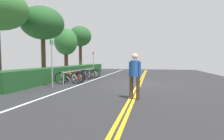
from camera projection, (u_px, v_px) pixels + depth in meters
ground_plane at (139, 84)px, 10.03m from camera, size 31.34×13.69×0.05m
centre_line_yellow_inner at (141, 84)px, 10.01m from camera, size 28.21×0.10×0.00m
centre_line_yellow_outer at (138, 84)px, 10.05m from camera, size 28.21×0.10×0.00m
bike_lane_stripe_white at (87, 82)px, 10.79m from camera, size 28.21×0.12×0.00m
bike_rack at (81, 72)px, 12.09m from camera, size 5.13×0.05×0.74m
bicycle_0 at (69, 78)px, 10.06m from camera, size 0.56×1.67×0.76m
bicycle_1 at (73, 77)px, 10.76m from camera, size 0.46×1.71×0.70m
bicycle_2 at (75, 76)px, 11.50m from camera, size 0.66×1.70×0.70m
bicycle_3 at (80, 75)px, 12.18m from camera, size 0.64×1.68×0.74m
bicycle_4 at (84, 74)px, 12.80m from camera, size 0.52×1.74×0.70m
bicycle_5 at (89, 74)px, 13.45m from camera, size 0.46×1.65×0.69m
bicycle_6 at (91, 73)px, 14.06m from camera, size 0.46×1.70×0.71m
pedestrian at (135, 73)px, 6.13m from camera, size 0.32×0.46×1.69m
sign_post_near at (52, 59)px, 8.73m from camera, size 0.36×0.08×2.53m
sign_post_far at (93, 61)px, 15.22m from camera, size 0.36×0.06×2.20m
hedge_backdrop at (70, 72)px, 13.94m from camera, size 14.08×1.29×0.92m
tree_mid at (43, 24)px, 11.78m from camera, size 2.97×2.97×5.16m
tree_far_right at (66, 42)px, 15.66m from camera, size 2.11×2.11×4.38m
tree_extra at (80, 37)px, 19.32m from camera, size 2.57×2.57×5.31m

